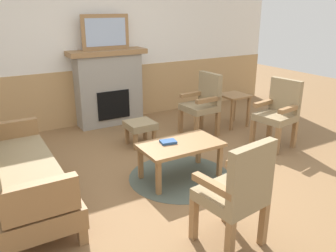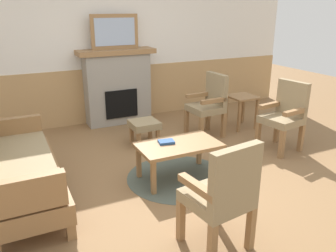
{
  "view_description": "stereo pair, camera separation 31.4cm",
  "coord_description": "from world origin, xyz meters",
  "px_view_note": "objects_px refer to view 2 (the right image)",
  "views": [
    {
      "loc": [
        -2.03,
        -3.11,
        1.96
      ],
      "look_at": [
        0.0,
        0.35,
        0.55
      ],
      "focal_mm": 36.66,
      "sensor_mm": 36.0,
      "label": 1
    },
    {
      "loc": [
        -1.76,
        -3.26,
        1.96
      ],
      "look_at": [
        0.0,
        0.35,
        0.55
      ],
      "focal_mm": 36.66,
      "sensor_mm": 36.0,
      "label": 2
    }
  ],
  "objects_px": {
    "fireplace": "(117,86)",
    "framed_picture": "(115,32)",
    "armchair_near_fireplace": "(285,113)",
    "armchair_by_window_left": "(209,102)",
    "armchair_front_left": "(223,193)",
    "side_table": "(242,103)",
    "couch": "(17,168)",
    "footstool": "(144,126)",
    "coffee_table": "(179,148)",
    "book_on_table": "(166,142)"
  },
  "relations": [
    {
      "from": "framed_picture",
      "to": "book_on_table",
      "type": "relative_size",
      "value": 4.42
    },
    {
      "from": "armchair_by_window_left",
      "to": "armchair_front_left",
      "type": "xyz_separation_m",
      "value": [
        -1.39,
        -2.38,
        0.0
      ]
    },
    {
      "from": "coffee_table",
      "to": "armchair_near_fireplace",
      "type": "height_order",
      "value": "armchair_near_fireplace"
    },
    {
      "from": "coffee_table",
      "to": "armchair_near_fireplace",
      "type": "relative_size",
      "value": 0.98
    },
    {
      "from": "book_on_table",
      "to": "armchair_by_window_left",
      "type": "xyz_separation_m",
      "value": [
        1.23,
        1.01,
        0.08
      ]
    },
    {
      "from": "footstool",
      "to": "armchair_front_left",
      "type": "distance_m",
      "value": 2.49
    },
    {
      "from": "book_on_table",
      "to": "side_table",
      "type": "bearing_deg",
      "value": 29.18
    },
    {
      "from": "framed_picture",
      "to": "book_on_table",
      "type": "distance_m",
      "value": 2.51
    },
    {
      "from": "book_on_table",
      "to": "armchair_front_left",
      "type": "xyz_separation_m",
      "value": [
        -0.16,
        -1.38,
        0.08
      ]
    },
    {
      "from": "footstool",
      "to": "side_table",
      "type": "relative_size",
      "value": 0.73
    },
    {
      "from": "coffee_table",
      "to": "side_table",
      "type": "height_order",
      "value": "side_table"
    },
    {
      "from": "footstool",
      "to": "framed_picture",
      "type": "bearing_deg",
      "value": 90.83
    },
    {
      "from": "coffee_table",
      "to": "armchair_front_left",
      "type": "xyz_separation_m",
      "value": [
        -0.28,
        -1.29,
        0.15
      ]
    },
    {
      "from": "couch",
      "to": "footstool",
      "type": "height_order",
      "value": "couch"
    },
    {
      "from": "coffee_table",
      "to": "book_on_table",
      "type": "relative_size",
      "value": 5.3
    },
    {
      "from": "armchair_front_left",
      "to": "side_table",
      "type": "height_order",
      "value": "armchair_front_left"
    },
    {
      "from": "fireplace",
      "to": "armchair_near_fireplace",
      "type": "relative_size",
      "value": 1.33
    },
    {
      "from": "fireplace",
      "to": "armchair_front_left",
      "type": "bearing_deg",
      "value": -94.73
    },
    {
      "from": "fireplace",
      "to": "framed_picture",
      "type": "distance_m",
      "value": 0.91
    },
    {
      "from": "armchair_front_left",
      "to": "fireplace",
      "type": "bearing_deg",
      "value": 85.27
    },
    {
      "from": "footstool",
      "to": "book_on_table",
      "type": "bearing_deg",
      "value": -98.46
    },
    {
      "from": "couch",
      "to": "side_table",
      "type": "relative_size",
      "value": 3.27
    },
    {
      "from": "book_on_table",
      "to": "armchair_near_fireplace",
      "type": "distance_m",
      "value": 1.88
    },
    {
      "from": "couch",
      "to": "footstool",
      "type": "relative_size",
      "value": 4.5
    },
    {
      "from": "armchair_by_window_left",
      "to": "armchair_front_left",
      "type": "bearing_deg",
      "value": -120.19
    },
    {
      "from": "footstool",
      "to": "armchair_front_left",
      "type": "height_order",
      "value": "armchair_front_left"
    },
    {
      "from": "couch",
      "to": "armchair_near_fireplace",
      "type": "height_order",
      "value": "same"
    },
    {
      "from": "fireplace",
      "to": "side_table",
      "type": "bearing_deg",
      "value": -33.52
    },
    {
      "from": "armchair_by_window_left",
      "to": "side_table",
      "type": "distance_m",
      "value": 0.7
    },
    {
      "from": "framed_picture",
      "to": "couch",
      "type": "bearing_deg",
      "value": -130.08
    },
    {
      "from": "couch",
      "to": "armchair_near_fireplace",
      "type": "xyz_separation_m",
      "value": [
        3.5,
        -0.1,
        0.14
      ]
    },
    {
      "from": "framed_picture",
      "to": "footstool",
      "type": "height_order",
      "value": "framed_picture"
    },
    {
      "from": "armchair_front_left",
      "to": "side_table",
      "type": "xyz_separation_m",
      "value": [
        2.07,
        2.45,
        -0.1
      ]
    },
    {
      "from": "armchair_near_fireplace",
      "to": "couch",
      "type": "bearing_deg",
      "value": 178.36
    },
    {
      "from": "fireplace",
      "to": "side_table",
      "type": "xyz_separation_m",
      "value": [
        1.78,
        -1.18,
        -0.22
      ]
    },
    {
      "from": "armchair_by_window_left",
      "to": "couch",
      "type": "bearing_deg",
      "value": -163.36
    },
    {
      "from": "couch",
      "to": "coffee_table",
      "type": "height_order",
      "value": "couch"
    },
    {
      "from": "armchair_near_fireplace",
      "to": "armchair_by_window_left",
      "type": "relative_size",
      "value": 1.0
    },
    {
      "from": "framed_picture",
      "to": "side_table",
      "type": "height_order",
      "value": "framed_picture"
    },
    {
      "from": "armchair_front_left",
      "to": "framed_picture",
      "type": "bearing_deg",
      "value": 85.27
    },
    {
      "from": "framed_picture",
      "to": "side_table",
      "type": "distance_m",
      "value": 2.41
    },
    {
      "from": "book_on_table",
      "to": "side_table",
      "type": "distance_m",
      "value": 2.2
    },
    {
      "from": "footstool",
      "to": "armchair_by_window_left",
      "type": "xyz_separation_m",
      "value": [
        1.07,
        -0.08,
        0.25
      ]
    },
    {
      "from": "framed_picture",
      "to": "couch",
      "type": "xyz_separation_m",
      "value": [
        -1.76,
        -2.09,
        -1.16
      ]
    },
    {
      "from": "side_table",
      "to": "armchair_by_window_left",
      "type": "bearing_deg",
      "value": -174.51
    },
    {
      "from": "coffee_table",
      "to": "armchair_front_left",
      "type": "height_order",
      "value": "armchair_front_left"
    },
    {
      "from": "footstool",
      "to": "armchair_by_window_left",
      "type": "bearing_deg",
      "value": -4.27
    },
    {
      "from": "footstool",
      "to": "armchair_near_fireplace",
      "type": "height_order",
      "value": "armchair_near_fireplace"
    },
    {
      "from": "armchair_near_fireplace",
      "to": "armchair_front_left",
      "type": "bearing_deg",
      "value": -144.89
    },
    {
      "from": "armchair_front_left",
      "to": "couch",
      "type": "bearing_deg",
      "value": 133.7
    }
  ]
}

